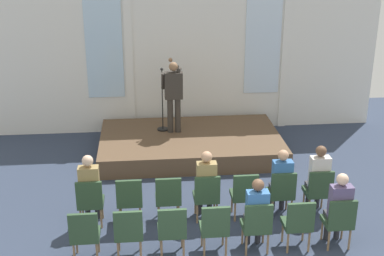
{
  "coord_description": "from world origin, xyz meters",
  "views": [
    {
      "loc": [
        -1.09,
        -6.29,
        5.14
      ],
      "look_at": [
        -0.11,
        3.85,
        1.22
      ],
      "focal_mm": 49.73,
      "sensor_mm": 36.0,
      "label": 1
    }
  ],
  "objects_px": {
    "mic_stand": "(163,117)",
    "chair_r0_c4": "(244,193)",
    "chair_r0_c3": "(207,194)",
    "chair_r1_c3": "(215,226)",
    "chair_r1_c1": "(129,230)",
    "chair_r0_c5": "(282,191)",
    "chair_r0_c1": "(130,198)",
    "audience_r0_c6": "(318,176)",
    "audience_r0_c3": "(206,182)",
    "chair_r1_c2": "(172,228)",
    "audience_r1_c4": "(256,211)",
    "chair_r1_c4": "(257,224)",
    "chair_r1_c0": "(85,233)",
    "audience_r0_c5": "(281,179)",
    "chair_r0_c0": "(90,200)",
    "audience_r0_c0": "(90,186)",
    "chair_r0_c2": "(168,196)",
    "speaker": "(174,92)",
    "chair_r1_c6": "(339,219)",
    "chair_r0_c6": "(318,189)",
    "chair_r1_c5": "(298,222)",
    "audience_r1_c6": "(339,206)"
  },
  "relations": [
    {
      "from": "chair_r1_c2",
      "to": "chair_r1_c3",
      "type": "distance_m",
      "value": 0.7
    },
    {
      "from": "chair_r1_c3",
      "to": "mic_stand",
      "type": "bearing_deg",
      "value": 97.69
    },
    {
      "from": "chair_r0_c2",
      "to": "chair_r1_c0",
      "type": "bearing_deg",
      "value": -142.07
    },
    {
      "from": "chair_r0_c1",
      "to": "chair_r0_c5",
      "type": "xyz_separation_m",
      "value": [
        2.79,
        0.0,
        0.0
      ]
    },
    {
      "from": "chair_r0_c5",
      "to": "chair_r0_c0",
      "type": "bearing_deg",
      "value": 180.0
    },
    {
      "from": "chair_r0_c0",
      "to": "chair_r0_c4",
      "type": "relative_size",
      "value": 1.0
    },
    {
      "from": "chair_r1_c2",
      "to": "audience_r1_c4",
      "type": "bearing_deg",
      "value": 3.33
    },
    {
      "from": "chair_r0_c3",
      "to": "audience_r0_c3",
      "type": "bearing_deg",
      "value": 90.0
    },
    {
      "from": "chair_r1_c5",
      "to": "chair_r0_c0",
      "type": "bearing_deg",
      "value": 162.69
    },
    {
      "from": "chair_r0_c5",
      "to": "audience_r0_c5",
      "type": "bearing_deg",
      "value": 90.0
    },
    {
      "from": "mic_stand",
      "to": "chair_r0_c5",
      "type": "bearing_deg",
      "value": -60.53
    },
    {
      "from": "audience_r0_c5",
      "to": "audience_r1_c4",
      "type": "relative_size",
      "value": 1.01
    },
    {
      "from": "chair_r0_c2",
      "to": "chair_r0_c5",
      "type": "bearing_deg",
      "value": 0.0
    },
    {
      "from": "chair_r1_c1",
      "to": "chair_r1_c6",
      "type": "relative_size",
      "value": 1.0
    },
    {
      "from": "chair_r1_c0",
      "to": "chair_r1_c5",
      "type": "height_order",
      "value": "same"
    },
    {
      "from": "mic_stand",
      "to": "chair_r0_c5",
      "type": "distance_m",
      "value": 4.13
    },
    {
      "from": "chair_r1_c4",
      "to": "chair_r1_c0",
      "type": "bearing_deg",
      "value": 180.0
    },
    {
      "from": "chair_r0_c3",
      "to": "audience_r0_c6",
      "type": "relative_size",
      "value": 0.68
    },
    {
      "from": "chair_r0_c4",
      "to": "chair_r0_c6",
      "type": "height_order",
      "value": "same"
    },
    {
      "from": "audience_r0_c5",
      "to": "chair_r1_c1",
      "type": "height_order",
      "value": "audience_r0_c5"
    },
    {
      "from": "audience_r1_c4",
      "to": "audience_r1_c6",
      "type": "relative_size",
      "value": 0.98
    },
    {
      "from": "chair_r0_c0",
      "to": "chair_r1_c6",
      "type": "relative_size",
      "value": 1.0
    },
    {
      "from": "chair_r0_c3",
      "to": "chair_r0_c5",
      "type": "distance_m",
      "value": 1.4
    },
    {
      "from": "chair_r1_c1",
      "to": "mic_stand",
      "type": "bearing_deg",
      "value": 80.71
    },
    {
      "from": "audience_r0_c0",
      "to": "audience_r1_c4",
      "type": "relative_size",
      "value": 1.04
    },
    {
      "from": "chair_r0_c3",
      "to": "chair_r1_c6",
      "type": "relative_size",
      "value": 1.0
    },
    {
      "from": "audience_r0_c0",
      "to": "chair_r1_c1",
      "type": "distance_m",
      "value": 1.38
    },
    {
      "from": "chair_r0_c1",
      "to": "chair_r1_c4",
      "type": "height_order",
      "value": "same"
    },
    {
      "from": "speaker",
      "to": "chair_r0_c2",
      "type": "relative_size",
      "value": 1.83
    },
    {
      "from": "audience_r0_c0",
      "to": "chair_r1_c5",
      "type": "bearing_deg",
      "value": -18.48
    },
    {
      "from": "audience_r0_c0",
      "to": "chair_r0_c5",
      "type": "height_order",
      "value": "audience_r0_c0"
    },
    {
      "from": "chair_r0_c1",
      "to": "audience_r0_c6",
      "type": "bearing_deg",
      "value": 1.28
    },
    {
      "from": "speaker",
      "to": "chair_r0_c2",
      "type": "xyz_separation_m",
      "value": [
        -0.33,
        -3.44,
        -0.91
      ]
    },
    {
      "from": "chair_r0_c4",
      "to": "mic_stand",
      "type": "bearing_deg",
      "value": 110.33
    },
    {
      "from": "audience_r0_c3",
      "to": "chair_r0_c4",
      "type": "height_order",
      "value": "audience_r0_c3"
    },
    {
      "from": "audience_r0_c3",
      "to": "audience_r0_c6",
      "type": "height_order",
      "value": "audience_r0_c6"
    },
    {
      "from": "chair_r0_c6",
      "to": "chair_r1_c6",
      "type": "distance_m",
      "value": 1.09
    },
    {
      "from": "audience_r0_c6",
      "to": "chair_r0_c3",
      "type": "bearing_deg",
      "value": -177.87
    },
    {
      "from": "mic_stand",
      "to": "chair_r0_c4",
      "type": "relative_size",
      "value": 1.65
    },
    {
      "from": "chair_r1_c4",
      "to": "chair_r0_c5",
      "type": "bearing_deg",
      "value": 57.31
    },
    {
      "from": "chair_r1_c0",
      "to": "chair_r1_c5",
      "type": "distance_m",
      "value": 3.49
    },
    {
      "from": "chair_r0_c1",
      "to": "chair_r0_c3",
      "type": "height_order",
      "value": "same"
    },
    {
      "from": "chair_r0_c5",
      "to": "chair_r1_c2",
      "type": "relative_size",
      "value": 1.0
    },
    {
      "from": "audience_r1_c4",
      "to": "chair_r0_c3",
      "type": "bearing_deg",
      "value": 124.74
    },
    {
      "from": "chair_r0_c1",
      "to": "chair_r0_c4",
      "type": "relative_size",
      "value": 1.0
    },
    {
      "from": "speaker",
      "to": "chair_r1_c1",
      "type": "height_order",
      "value": "speaker"
    },
    {
      "from": "audience_r0_c6",
      "to": "chair_r1_c4",
      "type": "relative_size",
      "value": 1.47
    },
    {
      "from": "chair_r0_c3",
      "to": "chair_r1_c3",
      "type": "bearing_deg",
      "value": -90.0
    },
    {
      "from": "audience_r1_c6",
      "to": "audience_r0_c0",
      "type": "bearing_deg",
      "value": 165.45
    },
    {
      "from": "audience_r0_c0",
      "to": "audience_r0_c6",
      "type": "bearing_deg",
      "value": -0.01
    }
  ]
}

